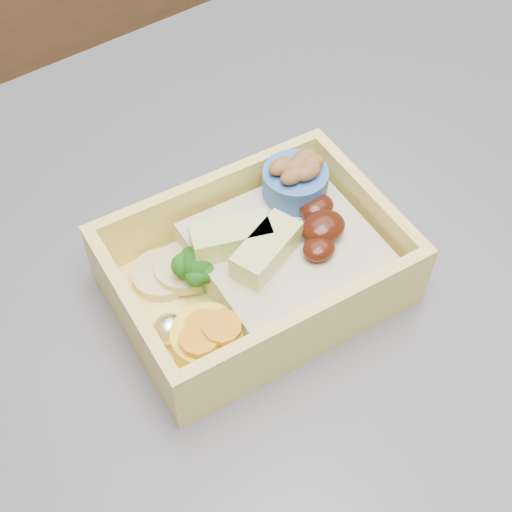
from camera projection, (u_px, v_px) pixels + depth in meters
bento_box at (262, 262)px, 0.42m from camera, size 0.17×0.13×0.06m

